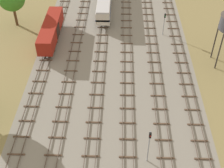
# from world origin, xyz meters

# --- Properties ---
(ground_plane) EXTENTS (480.00, 480.00, 0.00)m
(ground_plane) POSITION_xyz_m (0.00, 56.00, 0.00)
(ground_plane) COLOR olive
(ballast_bed) EXTENTS (28.76, 176.00, 0.01)m
(ballast_bed) POSITION_xyz_m (0.00, 56.00, 0.00)
(ballast_bed) COLOR gray
(ballast_bed) RESTS_ON ground
(track_far_left) EXTENTS (2.40, 126.00, 0.29)m
(track_far_left) POSITION_xyz_m (-12.38, 57.00, 0.14)
(track_far_left) COLOR #47382D
(track_far_left) RESTS_ON ground
(track_left) EXTENTS (2.40, 126.00, 0.29)m
(track_left) POSITION_xyz_m (-7.43, 57.00, 0.14)
(track_left) COLOR #47382D
(track_left) RESTS_ON ground
(track_centre_left) EXTENTS (2.40, 126.00, 0.29)m
(track_centre_left) POSITION_xyz_m (-2.48, 57.00, 0.14)
(track_centre_left) COLOR #47382D
(track_centre_left) RESTS_ON ground
(track_centre) EXTENTS (2.40, 126.00, 0.29)m
(track_centre) POSITION_xyz_m (2.48, 57.00, 0.14)
(track_centre) COLOR #47382D
(track_centre) RESTS_ON ground
(track_centre_right) EXTENTS (2.40, 126.00, 0.29)m
(track_centre_right) POSITION_xyz_m (7.43, 57.00, 0.14)
(track_centre_right) COLOR #47382D
(track_centre_right) RESTS_ON ground
(track_right) EXTENTS (2.40, 126.00, 0.29)m
(track_right) POSITION_xyz_m (12.38, 57.00, 0.14)
(track_right) COLOR #47382D
(track_right) RESTS_ON ground
(freight_boxcar_far_left_nearest) EXTENTS (2.87, 14.00, 3.60)m
(freight_boxcar_far_left_nearest) POSITION_xyz_m (-12.37, 47.20, 2.45)
(freight_boxcar_far_left_nearest) COLOR maroon
(freight_boxcar_far_left_nearest) RESTS_ON ground
(signal_post_nearest) EXTENTS (0.28, 0.47, 5.83)m
(signal_post_nearest) POSITION_xyz_m (4.95, 18.99, 3.67)
(signal_post_nearest) COLOR gray
(signal_post_nearest) RESTS_ON ground
(signal_post_near) EXTENTS (0.28, 0.47, 4.90)m
(signal_post_near) POSITION_xyz_m (9.90, 50.06, 3.14)
(signal_post_near) COLOR gray
(signal_post_near) RESTS_ON ground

